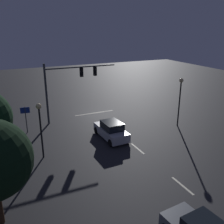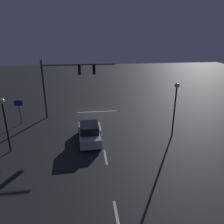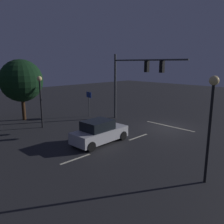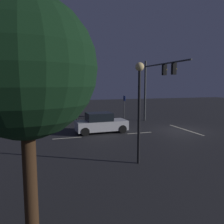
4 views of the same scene
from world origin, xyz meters
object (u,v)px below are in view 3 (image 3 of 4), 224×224
object	(u,v)px
street_lamp_left_kerb	(211,110)
tree_right_far	(21,81)
car_approaching	(99,132)
street_lamp_right_kerb	(40,92)
route_sign	(89,99)
traffic_signal_assembly	(135,75)

from	to	relation	value
street_lamp_left_kerb	tree_right_far	size ratio (longest dim) A/B	0.85
car_approaching	street_lamp_left_kerb	size ratio (longest dim) A/B	0.86
street_lamp_right_kerb	route_sign	world-z (taller)	street_lamp_right_kerb
car_approaching	tree_right_far	size ratio (longest dim) A/B	0.73
street_lamp_right_kerb	tree_right_far	bearing A→B (deg)	-1.14
traffic_signal_assembly	route_sign	world-z (taller)	traffic_signal_assembly
tree_right_far	car_approaching	bearing A→B (deg)	-174.88
street_lamp_left_kerb	tree_right_far	xyz separation A→B (m)	(18.44, 0.89, 0.38)
route_sign	car_approaching	bearing A→B (deg)	146.02
car_approaching	traffic_signal_assembly	bearing A→B (deg)	-71.87
route_sign	tree_right_far	world-z (taller)	tree_right_far
street_lamp_left_kerb	street_lamp_right_kerb	xyz separation A→B (m)	(14.47, 0.97, -0.34)
traffic_signal_assembly	route_sign	xyz separation A→B (m)	(5.06, 1.54, -2.67)
street_lamp_left_kerb	tree_right_far	bearing A→B (deg)	2.76
car_approaching	street_lamp_left_kerb	distance (m)	8.35
car_approaching	street_lamp_right_kerb	world-z (taller)	street_lamp_right_kerb
car_approaching	route_sign	xyz separation A→B (m)	(7.14, -4.81, 1.16)
street_lamp_right_kerb	car_approaching	bearing A→B (deg)	-171.18
route_sign	street_lamp_left_kerb	bearing A→B (deg)	162.01
street_lamp_right_kerb	tree_right_far	xyz separation A→B (m)	(3.96, -0.08, 0.72)
tree_right_far	street_lamp_left_kerb	bearing A→B (deg)	-177.24
route_sign	tree_right_far	distance (m)	7.01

